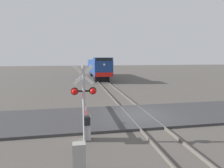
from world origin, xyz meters
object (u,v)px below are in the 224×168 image
object	(u,v)px
locomotive	(98,67)
utility_cabinet	(79,157)
crossing_gate	(86,118)
crossing_signal	(84,96)

from	to	relation	value
locomotive	utility_cabinet	world-z (taller)	locomotive
locomotive	crossing_gate	size ratio (longest dim) A/B	2.61
locomotive	utility_cabinet	bearing A→B (deg)	-97.60
locomotive	crossing_gate	world-z (taller)	locomotive
locomotive	crossing_signal	distance (m)	28.38
utility_cabinet	locomotive	bearing A→B (deg)	82.40
crossing_gate	crossing_signal	bearing A→B (deg)	-95.86
crossing_signal	crossing_gate	bearing A→B (deg)	84.14
crossing_gate	locomotive	bearing A→B (deg)	82.25
utility_cabinet	crossing_gate	bearing A→B (deg)	83.52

